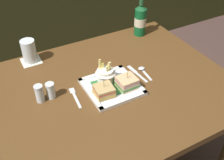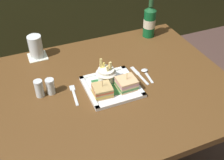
# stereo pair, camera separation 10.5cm
# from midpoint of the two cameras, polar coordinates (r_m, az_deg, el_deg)

# --- Properties ---
(dining_table) EXTENTS (1.14, 0.91, 0.75)m
(dining_table) POSITION_cam_midpoint_polar(r_m,az_deg,el_deg) (1.37, -2.16, -4.72)
(dining_table) COLOR brown
(dining_table) RESTS_ON ground_plane
(square_plate) EXTENTS (0.24, 0.24, 0.02)m
(square_plate) POSITION_cam_midpoint_polar(r_m,az_deg,el_deg) (1.28, -2.37, -1.51)
(square_plate) COLOR white
(square_plate) RESTS_ON dining_table
(sandwich_half_left) EXTENTS (0.09, 0.09, 0.08)m
(sandwich_half_left) POSITION_cam_midpoint_polar(r_m,az_deg,el_deg) (1.22, -4.14, -2.36)
(sandwich_half_left) COLOR tan
(sandwich_half_left) RESTS_ON square_plate
(sandwich_half_right) EXTENTS (0.09, 0.08, 0.08)m
(sandwich_half_right) POSITION_cam_midpoint_polar(r_m,az_deg,el_deg) (1.26, 0.74, -0.59)
(sandwich_half_right) COLOR #E0B37F
(sandwich_half_right) RESTS_ON square_plate
(fries_cup) EXTENTS (0.10, 0.10, 0.12)m
(fries_cup) POSITION_cam_midpoint_polar(r_m,az_deg,el_deg) (1.28, -3.72, 1.34)
(fries_cup) COLOR white
(fries_cup) RESTS_ON square_plate
(beer_bottle) EXTENTS (0.07, 0.07, 0.27)m
(beer_bottle) POSITION_cam_midpoint_polar(r_m,az_deg,el_deg) (1.67, 4.10, 12.45)
(beer_bottle) COLOR #0F5629
(beer_bottle) RESTS_ON dining_table
(drink_coaster) EXTENTS (0.10, 0.10, 0.00)m
(drink_coaster) POSITION_cam_midpoint_polar(r_m,az_deg,el_deg) (1.54, -18.34, 3.69)
(drink_coaster) COLOR silver
(drink_coaster) RESTS_ON dining_table
(water_glass) EXTENTS (0.07, 0.07, 0.12)m
(water_glass) POSITION_cam_midpoint_polar(r_m,az_deg,el_deg) (1.51, -18.76, 5.44)
(water_glass) COLOR silver
(water_glass) RESTS_ON dining_table
(fork) EXTENTS (0.03, 0.14, 0.00)m
(fork) POSITION_cam_midpoint_polar(r_m,az_deg,el_deg) (1.26, -10.10, -3.45)
(fork) COLOR silver
(fork) RESTS_ON dining_table
(knife) EXTENTS (0.03, 0.16, 0.00)m
(knife) POSITION_cam_midpoint_polar(r_m,az_deg,el_deg) (1.38, 2.95, 1.39)
(knife) COLOR silver
(knife) RESTS_ON dining_table
(spoon) EXTENTS (0.04, 0.12, 0.01)m
(spoon) POSITION_cam_midpoint_polar(r_m,az_deg,el_deg) (1.39, 4.29, 2.02)
(spoon) COLOR silver
(spoon) RESTS_ON dining_table
(salt_shaker) EXTENTS (0.04, 0.04, 0.08)m
(salt_shaker) POSITION_cam_midpoint_polar(r_m,az_deg,el_deg) (1.25, -17.16, -2.96)
(salt_shaker) COLOR silver
(salt_shaker) RESTS_ON dining_table
(pepper_shaker) EXTENTS (0.04, 0.04, 0.08)m
(pepper_shaker) POSITION_cam_midpoint_polar(r_m,az_deg,el_deg) (1.26, -14.97, -2.38)
(pepper_shaker) COLOR silver
(pepper_shaker) RESTS_ON dining_table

